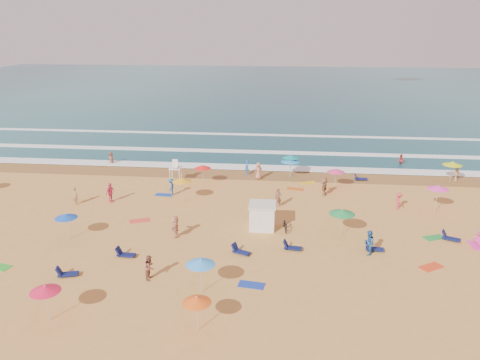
# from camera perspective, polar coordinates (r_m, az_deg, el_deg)

# --- Properties ---
(ground) EXTENTS (220.00, 220.00, 0.00)m
(ground) POSITION_cam_1_polar(r_m,az_deg,el_deg) (40.46, 2.60, -4.81)
(ground) COLOR gold
(ground) RESTS_ON ground
(ocean) EXTENTS (220.00, 140.00, 0.18)m
(ocean) POSITION_cam_1_polar(r_m,az_deg,el_deg) (122.18, 4.93, 10.88)
(ocean) COLOR #0C4756
(ocean) RESTS_ON ground
(wet_sand) EXTENTS (220.00, 220.00, 0.00)m
(wet_sand) POSITION_cam_1_polar(r_m,az_deg,el_deg) (52.16, 3.40, 0.61)
(wet_sand) COLOR olive
(wet_sand) RESTS_ON ground
(surf_foam) EXTENTS (200.00, 18.70, 0.05)m
(surf_foam) POSITION_cam_1_polar(r_m,az_deg,el_deg) (60.59, 3.77, 3.24)
(surf_foam) COLOR white
(surf_foam) RESTS_ON ground
(cabana) EXTENTS (2.00, 2.00, 2.00)m
(cabana) POSITION_cam_1_polar(r_m,az_deg,el_deg) (38.44, 2.74, -4.48)
(cabana) COLOR silver
(cabana) RESTS_ON ground
(cabana_roof) EXTENTS (2.20, 2.20, 0.12)m
(cabana_roof) POSITION_cam_1_polar(r_m,az_deg,el_deg) (38.04, 2.77, -3.01)
(cabana_roof) COLOR silver
(cabana_roof) RESTS_ON cabana
(bicycle) EXTENTS (0.85, 1.91, 0.97)m
(bicycle) POSITION_cam_1_polar(r_m,az_deg,el_deg) (38.33, 5.56, -5.46)
(bicycle) COLOR black
(bicycle) RESTS_ON ground
(lifeguard_stand) EXTENTS (1.20, 1.20, 2.10)m
(lifeguard_stand) POSITION_cam_1_polar(r_m,az_deg,el_deg) (49.98, -7.86, 0.91)
(lifeguard_stand) COLOR white
(lifeguard_stand) RESTS_ON ground
(beach_umbrellas) EXTENTS (58.33, 29.97, 0.77)m
(beach_umbrellas) POSITION_cam_1_polar(r_m,az_deg,el_deg) (41.08, 6.31, -1.41)
(beach_umbrellas) COLOR gold
(beach_umbrellas) RESTS_ON ground
(loungers) EXTENTS (48.92, 23.34, 0.34)m
(loungers) POSITION_cam_1_polar(r_m,az_deg,el_deg) (38.47, 11.62, -6.19)
(loungers) COLOR #0F174E
(loungers) RESTS_ON ground
(towels) EXTENTS (51.83, 22.22, 0.03)m
(towels) POSITION_cam_1_polar(r_m,az_deg,el_deg) (39.18, 1.37, -5.58)
(towels) COLOR #B64116
(towels) RESTS_ON ground
(beachgoers) EXTENTS (50.35, 29.67, 2.12)m
(beachgoers) POSITION_cam_1_polar(r_m,az_deg,el_deg) (44.03, 2.03, -1.64)
(beachgoers) COLOR #21509D
(beachgoers) RESTS_ON ground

